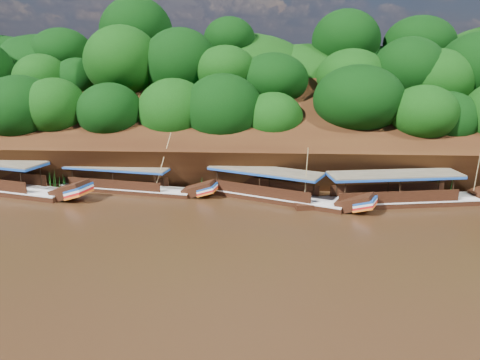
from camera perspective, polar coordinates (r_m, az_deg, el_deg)
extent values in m
plane|color=black|center=(31.65, 5.20, -6.44)|extent=(160.00, 160.00, 0.00)
cube|color=black|center=(46.12, 4.69, 5.07)|extent=(120.00, 16.12, 13.64)
cube|color=black|center=(56.61, 4.39, 3.40)|extent=(120.00, 24.00, 12.00)
ellipsoid|color=#08340A|center=(58.95, -26.55, 11.17)|extent=(20.00, 10.00, 8.00)
ellipsoid|color=#08340A|center=(45.38, -2.90, 4.93)|extent=(18.00, 8.00, 6.40)
ellipsoid|color=#08340A|center=(52.44, 4.66, 12.59)|extent=(24.00, 11.00, 8.40)
cube|color=black|center=(39.49, 19.19, -2.78)|extent=(13.44, 4.43, 0.93)
cube|color=silver|center=(39.36, 19.24, -2.16)|extent=(13.45, 4.50, 0.10)
cube|color=brown|center=(38.47, 18.39, 0.69)|extent=(10.66, 4.29, 0.12)
cube|color=#174497|center=(38.50, 18.38, 0.52)|extent=(10.66, 4.29, 0.19)
cylinder|color=tan|center=(40.92, 27.18, 2.35)|extent=(0.81, 2.22, 6.09)
cube|color=black|center=(38.51, 4.01, -2.38)|extent=(11.84, 6.86, 0.90)
cube|color=silver|center=(38.38, 4.02, -1.77)|extent=(11.87, 6.92, 0.10)
cube|color=black|center=(36.33, 13.85, -2.75)|extent=(3.27, 2.66, 1.69)
cube|color=#174497|center=(36.09, 15.04, -2.46)|extent=(2.04, 2.16, 0.61)
cube|color=red|center=(36.20, 15.00, -2.97)|extent=(2.04, 2.16, 0.61)
cube|color=brown|center=(38.14, 3.04, 1.21)|extent=(9.60, 6.11, 0.12)
cube|color=#174497|center=(38.17, 3.04, 1.04)|extent=(9.60, 6.11, 0.18)
cylinder|color=tan|center=(36.21, 8.07, 0.72)|extent=(0.15, 1.07, 4.33)
cube|color=black|center=(41.86, -13.65, -1.33)|extent=(11.96, 4.06, 0.80)
cube|color=silver|center=(41.75, -13.68, -0.83)|extent=(11.98, 4.12, 0.09)
cube|color=black|center=(39.15, -5.01, -1.15)|extent=(2.99, 1.95, 1.59)
cube|color=#174497|center=(38.85, -3.99, -0.84)|extent=(1.70, 1.77, 0.59)
cube|color=red|center=(38.94, -3.98, -1.27)|extent=(1.70, 1.77, 0.59)
cube|color=brown|center=(41.64, -14.74, 1.58)|extent=(9.50, 3.89, 0.11)
cube|color=#174497|center=(41.67, -14.73, 1.44)|extent=(9.50, 3.89, 0.16)
cylinder|color=tan|center=(39.47, -9.39, 2.25)|extent=(1.43, 1.01, 4.73)
cube|color=black|center=(45.49, -27.07, -1.28)|extent=(13.10, 5.80, 1.00)
cube|color=silver|center=(45.37, -27.14, -0.71)|extent=(13.12, 5.87, 0.11)
cube|color=black|center=(40.48, -19.96, -1.26)|extent=(3.45, 2.59, 1.85)
cube|color=#174497|center=(39.91, -19.09, -0.91)|extent=(2.04, 2.26, 0.67)
cube|color=red|center=(40.01, -19.04, -1.43)|extent=(2.04, 2.26, 0.67)
cone|color=#1B5F17|center=(43.98, -21.54, 0.06)|extent=(1.50, 1.50, 1.84)
cone|color=#1B5F17|center=(42.60, -13.52, 0.38)|extent=(1.50, 1.50, 2.02)
cone|color=#1B5F17|center=(41.05, -5.21, -0.27)|extent=(1.50, 1.50, 1.39)
cone|color=#1B5F17|center=(40.58, 5.02, -0.33)|extent=(1.50, 1.50, 1.56)
cone|color=#1B5F17|center=(41.85, 15.22, -0.10)|extent=(1.50, 1.50, 1.88)
cone|color=#1B5F17|center=(42.56, 23.65, -0.84)|extent=(1.50, 1.50, 1.57)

